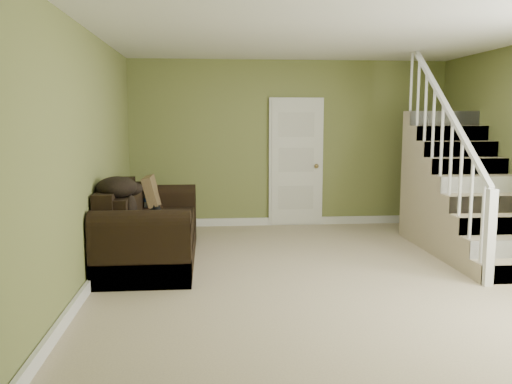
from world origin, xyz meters
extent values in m
cube|color=tan|center=(0.00, 0.00, 0.00)|extent=(5.00, 5.50, 0.01)
cube|color=white|center=(0.00, 0.00, 2.60)|extent=(5.00, 5.50, 0.01)
cube|color=olive|center=(0.00, 2.75, 1.30)|extent=(5.00, 0.04, 2.60)
cube|color=olive|center=(0.00, -2.75, 1.30)|extent=(5.00, 0.04, 2.60)
cube|color=olive|center=(-2.50, 0.00, 1.30)|extent=(0.04, 5.50, 2.60)
cube|color=white|center=(0.00, 2.72, 0.06)|extent=(5.00, 0.04, 0.12)
cube|color=white|center=(-2.47, 0.00, 0.06)|extent=(0.04, 5.50, 0.12)
cube|color=white|center=(0.10, 2.71, 1.01)|extent=(0.86, 0.05, 2.02)
cube|color=white|center=(0.10, 2.69, 1.00)|extent=(0.78, 0.04, 1.96)
sphere|color=olive|center=(0.42, 2.65, 0.95)|extent=(0.07, 0.07, 0.07)
cylinder|color=white|center=(1.55, -0.46, 0.65)|extent=(0.04, 0.04, 0.90)
cube|color=tan|center=(2.00, -0.19, 0.20)|extent=(1.00, 0.27, 0.40)
cylinder|color=white|center=(1.55, -0.19, 0.85)|extent=(0.04, 0.04, 0.90)
cube|color=tan|center=(2.00, 0.08, 0.30)|extent=(1.00, 0.27, 0.60)
cylinder|color=white|center=(1.55, 0.08, 1.05)|extent=(0.04, 0.04, 0.90)
cube|color=tan|center=(2.00, 0.35, 0.40)|extent=(1.00, 0.27, 0.80)
cylinder|color=white|center=(1.55, 0.35, 1.25)|extent=(0.04, 0.04, 0.90)
cube|color=tan|center=(2.00, 0.62, 0.50)|extent=(1.00, 0.27, 1.00)
cylinder|color=white|center=(1.55, 0.62, 1.45)|extent=(0.04, 0.04, 0.90)
cube|color=tan|center=(2.00, 0.89, 0.60)|extent=(1.00, 0.27, 1.20)
cylinder|color=white|center=(1.55, 0.89, 1.65)|extent=(0.04, 0.04, 0.90)
cube|color=tan|center=(2.00, 1.16, 0.70)|extent=(1.00, 0.27, 1.40)
cylinder|color=white|center=(1.55, 1.16, 1.85)|extent=(0.04, 0.04, 0.90)
cube|color=tan|center=(2.00, 1.43, 0.80)|extent=(1.00, 0.27, 1.60)
cylinder|color=white|center=(1.55, 1.43, 2.05)|extent=(0.04, 0.04, 0.90)
cube|color=tan|center=(2.00, 1.70, 0.90)|extent=(1.00, 0.27, 1.80)
cylinder|color=white|center=(1.55, 1.70, 2.25)|extent=(0.04, 0.04, 0.90)
cube|color=white|center=(1.55, -0.62, 0.50)|extent=(0.09, 0.09, 1.00)
cube|color=white|center=(1.55, 0.62, 1.90)|extent=(0.06, 2.46, 1.84)
cube|color=black|center=(-1.97, 0.68, 0.13)|extent=(1.01, 2.34, 0.27)
cube|color=black|center=(-1.86, 0.68, 0.38)|extent=(0.77, 1.77, 0.23)
cube|color=black|center=(-1.97, -0.36, 0.33)|extent=(1.01, 0.27, 0.66)
cube|color=black|center=(-1.97, 1.72, 0.33)|extent=(1.01, 0.27, 0.66)
cylinder|color=black|center=(-1.97, -0.36, 0.66)|extent=(1.01, 0.27, 0.27)
cylinder|color=black|center=(-1.97, 1.72, 0.66)|extent=(1.01, 0.27, 0.27)
cube|color=black|center=(-2.37, 0.68, 0.59)|extent=(0.21, 1.81, 0.67)
cube|color=black|center=(-2.20, 0.68, 0.68)|extent=(0.15, 1.74, 0.37)
cube|color=black|center=(-2.15, 1.30, 0.28)|extent=(0.49, 0.49, 0.55)
cylinder|color=silver|center=(-2.23, 1.24, 0.65)|extent=(0.06, 0.06, 0.20)
cylinder|color=blue|center=(-2.23, 1.24, 0.65)|extent=(0.07, 0.07, 0.05)
cylinder|color=white|center=(-2.23, 1.24, 0.77)|extent=(0.03, 0.03, 0.03)
cylinder|color=silver|center=(-2.09, 1.28, 0.65)|extent=(0.06, 0.06, 0.20)
cylinder|color=blue|center=(-2.09, 1.28, 0.65)|extent=(0.07, 0.07, 0.05)
cylinder|color=white|center=(-2.09, 1.28, 0.77)|extent=(0.03, 0.03, 0.03)
ellipsoid|color=black|center=(-1.91, 0.65, 0.58)|extent=(0.21, 0.31, 0.16)
ellipsoid|color=white|center=(-1.91, 0.58, 0.55)|extent=(0.11, 0.13, 0.08)
sphere|color=black|center=(-1.91, 0.50, 0.63)|extent=(0.12, 0.12, 0.11)
ellipsoid|color=white|center=(-1.91, 0.46, 0.62)|extent=(0.06, 0.05, 0.05)
cone|color=black|center=(-1.94, 0.51, 0.69)|extent=(0.04, 0.05, 0.05)
cone|color=black|center=(-1.88, 0.51, 0.69)|extent=(0.04, 0.05, 0.05)
cylinder|color=black|center=(-1.83, 0.76, 0.52)|extent=(0.12, 0.21, 0.03)
ellipsoid|color=yellow|center=(-1.73, 0.04, 0.52)|extent=(0.08, 0.18, 0.05)
cube|color=#503220|center=(-2.03, 1.43, 0.70)|extent=(0.24, 0.49, 0.50)
ellipsoid|color=black|center=(-2.28, 0.17, 0.96)|extent=(0.50, 0.62, 0.23)
camera|label=1|loc=(-1.28, -5.76, 1.70)|focal=38.00mm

